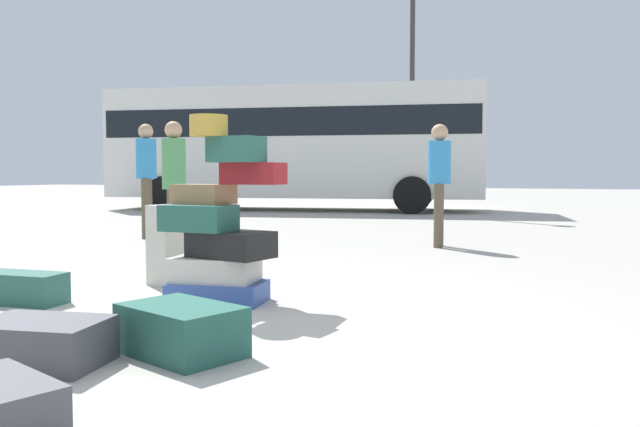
{
  "coord_description": "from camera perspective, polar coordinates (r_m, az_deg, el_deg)",
  "views": [
    {
      "loc": [
        2.41,
        -3.69,
        0.97
      ],
      "look_at": [
        -0.19,
        2.55,
        0.56
      ],
      "focal_mm": 37.08,
      "sensor_mm": 36.0,
      "label": 1
    }
  ],
  "objects": [
    {
      "name": "parked_bus",
      "position": [
        17.59,
        -2.14,
        6.31
      ],
      "size": [
        10.01,
        4.36,
        3.15
      ],
      "rotation": [
        0.0,
        0.0,
        0.2
      ],
      "color": "silver",
      "rests_on": "ground"
    },
    {
      "name": "suitcase_tower",
      "position": [
        5.03,
        -8.64,
        -1.56
      ],
      "size": [
        0.86,
        0.64,
        1.4
      ],
      "color": "#334F99",
      "rests_on": "ground"
    },
    {
      "name": "person_tourist_with_camera",
      "position": [
        8.61,
        -12.49,
        3.39
      ],
      "size": [
        0.3,
        0.3,
        1.63
      ],
      "rotation": [
        0.0,
        0.0,
        -0.64
      ],
      "color": "brown",
      "rests_on": "ground"
    },
    {
      "name": "person_bearded_onlooker",
      "position": [
        8.82,
        10.25,
        3.41
      ],
      "size": [
        0.3,
        0.34,
        1.61
      ],
      "rotation": [
        0.0,
        0.0,
        -1.4
      ],
      "color": "brown",
      "rests_on": "ground"
    },
    {
      "name": "suitcase_maroon_behind_tower",
      "position": [
        7.06,
        -10.01,
        -3.17
      ],
      "size": [
        0.83,
        0.62,
        0.31
      ],
      "primitive_type": "cube",
      "rotation": [
        0.0,
        0.0,
        0.37
      ],
      "color": "maroon",
      "rests_on": "ground"
    },
    {
      "name": "suitcase_teal_right_side",
      "position": [
        3.66,
        -11.88,
        -9.82
      ],
      "size": [
        0.75,
        0.62,
        0.27
      ],
      "primitive_type": "cube",
      "rotation": [
        0.0,
        0.0,
        -0.33
      ],
      "color": "#26594C",
      "rests_on": "ground"
    },
    {
      "name": "person_passerby_in_red",
      "position": [
        10.18,
        -14.76,
        3.67
      ],
      "size": [
        0.3,
        0.32,
        1.7
      ],
      "rotation": [
        0.0,
        0.0,
        -1.1
      ],
      "color": "brown",
      "rests_on": "ground"
    },
    {
      "name": "suitcase_cream_foreground_near",
      "position": [
        5.92,
        -12.51,
        -2.63
      ],
      "size": [
        0.37,
        0.45,
        0.7
      ],
      "primitive_type": "cube",
      "rotation": [
        0.0,
        0.0,
        -0.3
      ],
      "color": "beige",
      "rests_on": "ground"
    },
    {
      "name": "lamp_post",
      "position": [
        16.27,
        7.97,
        13.27
      ],
      "size": [
        0.36,
        0.36,
        5.67
      ],
      "color": "#333338",
      "rests_on": "ground"
    },
    {
      "name": "ground_plane",
      "position": [
        4.52,
        -10.43,
        -8.99
      ],
      "size": [
        80.0,
        80.0,
        0.0
      ],
      "primitive_type": "plane",
      "color": "#ADA89E"
    },
    {
      "name": "suitcase_charcoal_left_side",
      "position": [
        3.68,
        -22.95,
        -10.24
      ],
      "size": [
        0.7,
        0.55,
        0.23
      ],
      "primitive_type": "cube",
      "rotation": [
        0.0,
        0.0,
        0.19
      ],
      "color": "#4C4C51",
      "rests_on": "ground"
    },
    {
      "name": "suitcase_teal_white_trunk",
      "position": [
        5.47,
        -24.85,
        -5.83
      ],
      "size": [
        0.8,
        0.35,
        0.23
      ],
      "primitive_type": "cube",
      "rotation": [
        0.0,
        0.0,
        0.09
      ],
      "color": "#26594C",
      "rests_on": "ground"
    }
  ]
}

